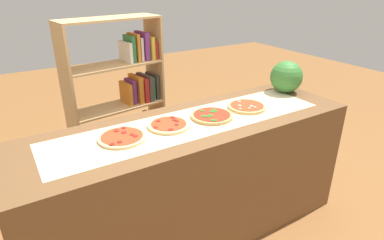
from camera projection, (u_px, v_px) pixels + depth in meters
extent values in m
plane|color=brown|center=(192.00, 229.00, 2.65)|extent=(12.00, 12.00, 0.00)
cube|color=brown|center=(192.00, 180.00, 2.46)|extent=(2.44, 0.73, 0.96)
cube|color=beige|center=(192.00, 122.00, 2.26)|extent=(2.02, 0.47, 0.00)
cylinder|color=#E5C17F|center=(122.00, 137.00, 2.03)|extent=(0.30, 0.30, 0.02)
cylinder|color=red|center=(122.00, 136.00, 2.03)|extent=(0.26, 0.26, 0.00)
cylinder|color=maroon|center=(132.00, 134.00, 2.04)|extent=(0.03, 0.03, 0.00)
cylinder|color=maroon|center=(120.00, 142.00, 1.95)|extent=(0.03, 0.03, 0.00)
cylinder|color=maroon|center=(124.00, 128.00, 2.13)|extent=(0.03, 0.03, 0.00)
cylinder|color=maroon|center=(135.00, 136.00, 2.02)|extent=(0.03, 0.03, 0.00)
cylinder|color=maroon|center=(112.00, 144.00, 1.92)|extent=(0.03, 0.03, 0.00)
cylinder|color=maroon|center=(124.00, 132.00, 2.07)|extent=(0.04, 0.04, 0.00)
cylinder|color=maroon|center=(116.00, 131.00, 2.09)|extent=(0.04, 0.04, 0.00)
cylinder|color=#E5C17F|center=(169.00, 125.00, 2.20)|extent=(0.29, 0.29, 0.02)
cylinder|color=red|center=(169.00, 124.00, 2.20)|extent=(0.24, 0.24, 0.00)
cylinder|color=maroon|center=(156.00, 127.00, 2.14)|extent=(0.03, 0.03, 0.00)
cylinder|color=maroon|center=(158.00, 121.00, 2.23)|extent=(0.03, 0.03, 0.00)
cylinder|color=maroon|center=(171.00, 129.00, 2.11)|extent=(0.03, 0.03, 0.00)
cylinder|color=maroon|center=(177.00, 125.00, 2.18)|extent=(0.03, 0.03, 0.00)
cylinder|color=maroon|center=(174.00, 120.00, 2.25)|extent=(0.03, 0.03, 0.00)
cylinder|color=maroon|center=(172.00, 117.00, 2.29)|extent=(0.03, 0.03, 0.00)
cylinder|color=maroon|center=(177.00, 121.00, 2.23)|extent=(0.03, 0.03, 0.00)
cylinder|color=tan|center=(211.00, 116.00, 2.34)|extent=(0.30, 0.30, 0.02)
cylinder|color=red|center=(211.00, 114.00, 2.34)|extent=(0.27, 0.27, 0.00)
ellipsoid|color=#286B23|center=(215.00, 111.00, 2.38)|extent=(0.04, 0.04, 0.00)
ellipsoid|color=#286B23|center=(211.00, 116.00, 2.30)|extent=(0.05, 0.03, 0.00)
ellipsoid|color=#286B23|center=(213.00, 120.00, 2.23)|extent=(0.04, 0.04, 0.00)
ellipsoid|color=#286B23|center=(202.00, 111.00, 2.39)|extent=(0.04, 0.03, 0.00)
ellipsoid|color=#286B23|center=(214.00, 110.00, 2.40)|extent=(0.03, 0.05, 0.00)
ellipsoid|color=#286B23|center=(212.00, 112.00, 2.37)|extent=(0.05, 0.05, 0.00)
ellipsoid|color=#286B23|center=(215.00, 120.00, 2.23)|extent=(0.04, 0.03, 0.00)
ellipsoid|color=#286B23|center=(211.00, 115.00, 2.31)|extent=(0.04, 0.04, 0.00)
ellipsoid|color=#286B23|center=(207.00, 117.00, 2.29)|extent=(0.04, 0.05, 0.00)
ellipsoid|color=#286B23|center=(203.00, 116.00, 2.30)|extent=(0.05, 0.03, 0.00)
cylinder|color=#DBB26B|center=(247.00, 107.00, 2.51)|extent=(0.29, 0.29, 0.02)
cylinder|color=red|center=(247.00, 105.00, 2.50)|extent=(0.25, 0.25, 0.00)
cylinder|color=#C6B28E|center=(255.00, 107.00, 2.45)|extent=(0.02, 0.02, 0.01)
cylinder|color=#C6B28E|center=(240.00, 109.00, 2.42)|extent=(0.02, 0.02, 0.01)
cylinder|color=#C6B28E|center=(237.00, 100.00, 2.59)|extent=(0.02, 0.02, 0.01)
cylinder|color=#C6B28E|center=(249.00, 108.00, 2.43)|extent=(0.02, 0.02, 0.01)
cylinder|color=#C6B28E|center=(239.00, 102.00, 2.56)|extent=(0.02, 0.02, 0.01)
cylinder|color=#C6B28E|center=(251.00, 106.00, 2.47)|extent=(0.03, 0.03, 0.01)
cylinder|color=#C6B28E|center=(240.00, 106.00, 2.48)|extent=(0.03, 0.03, 0.01)
sphere|color=#387A33|center=(286.00, 77.00, 2.81)|extent=(0.28, 0.28, 0.28)
cube|color=tan|center=(156.00, 97.00, 3.24)|extent=(0.06, 0.29, 1.58)
cube|color=tan|center=(72.00, 118.00, 2.75)|extent=(0.06, 0.29, 1.58)
cube|color=tan|center=(124.00, 178.00, 3.31)|extent=(0.86, 0.40, 0.02)
cube|color=#234799|center=(156.00, 155.00, 3.49)|extent=(0.06, 0.21, 0.23)
cube|color=gold|center=(153.00, 157.00, 3.47)|extent=(0.06, 0.17, 0.21)
cube|color=#47423D|center=(150.00, 160.00, 3.46)|extent=(0.05, 0.21, 0.17)
cube|color=#B22823|center=(146.00, 159.00, 3.42)|extent=(0.06, 0.19, 0.22)
cube|color=tan|center=(121.00, 144.00, 3.15)|extent=(0.86, 0.40, 0.02)
cube|color=silver|center=(154.00, 124.00, 3.34)|extent=(0.05, 0.17, 0.19)
cube|color=orange|center=(151.00, 123.00, 3.31)|extent=(0.07, 0.24, 0.22)
cube|color=#B22823|center=(146.00, 126.00, 3.28)|extent=(0.07, 0.23, 0.21)
cube|color=#234799|center=(142.00, 127.00, 3.25)|extent=(0.07, 0.24, 0.21)
cube|color=#234799|center=(138.00, 129.00, 3.23)|extent=(0.05, 0.18, 0.18)
cube|color=orange|center=(134.00, 129.00, 3.20)|extent=(0.05, 0.18, 0.22)
cube|color=tan|center=(117.00, 107.00, 3.00)|extent=(0.86, 0.40, 0.02)
cube|color=#47423D|center=(152.00, 85.00, 3.17)|extent=(0.06, 0.21, 0.23)
cube|color=#2D753D|center=(149.00, 87.00, 3.15)|extent=(0.05, 0.18, 0.22)
cube|color=#47423D|center=(145.00, 87.00, 3.12)|extent=(0.08, 0.25, 0.24)
cube|color=#B22823|center=(141.00, 88.00, 3.10)|extent=(0.07, 0.25, 0.23)
cube|color=orange|center=(136.00, 88.00, 3.06)|extent=(0.07, 0.22, 0.25)
cube|color=#753384|center=(131.00, 91.00, 3.03)|extent=(0.06, 0.17, 0.22)
cube|color=orange|center=(126.00, 93.00, 3.01)|extent=(0.06, 0.20, 0.20)
cube|color=tan|center=(113.00, 65.00, 2.84)|extent=(0.86, 0.40, 0.02)
cube|color=#B22823|center=(151.00, 49.00, 3.03)|extent=(0.06, 0.22, 0.16)
cube|color=gold|center=(147.00, 47.00, 3.00)|extent=(0.06, 0.24, 0.21)
cube|color=#753384|center=(142.00, 46.00, 2.96)|extent=(0.07, 0.21, 0.25)
cube|color=silver|center=(138.00, 48.00, 2.94)|extent=(0.05, 0.17, 0.21)
cube|color=orange|center=(134.00, 47.00, 2.91)|extent=(0.05, 0.19, 0.24)
cube|color=#2D753D|center=(130.00, 48.00, 2.89)|extent=(0.05, 0.18, 0.23)
cube|color=silver|center=(126.00, 52.00, 2.87)|extent=(0.05, 0.21, 0.18)
cube|color=tan|center=(109.00, 19.00, 2.68)|extent=(0.86, 0.40, 0.02)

